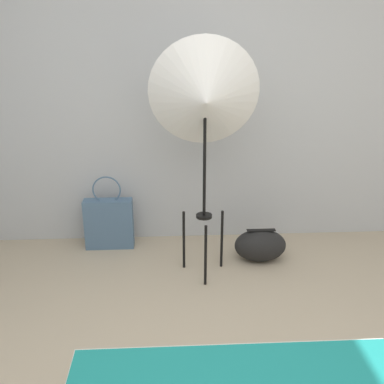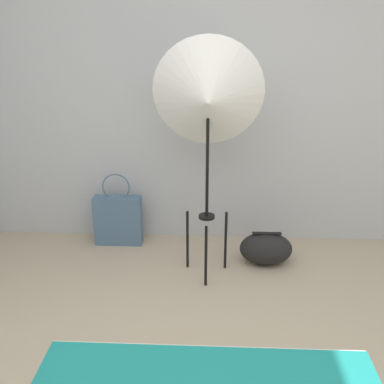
# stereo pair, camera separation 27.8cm
# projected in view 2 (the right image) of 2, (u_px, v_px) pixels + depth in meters

# --- Properties ---
(wall_back) EXTENTS (8.00, 0.05, 2.60)m
(wall_back) POSITION_uv_depth(u_px,v_px,m) (199.00, 84.00, 3.50)
(wall_back) COLOR #B7BCC1
(wall_back) RESTS_ON ground_plane
(photo_umbrella) EXTENTS (0.75, 0.36, 1.69)m
(photo_umbrella) POSITION_uv_depth(u_px,v_px,m) (208.00, 99.00, 2.90)
(photo_umbrella) COLOR black
(photo_umbrella) RESTS_ON ground_plane
(tote_bag) EXTENTS (0.39, 0.12, 0.62)m
(tote_bag) POSITION_uv_depth(u_px,v_px,m) (118.00, 219.00, 3.73)
(tote_bag) COLOR slate
(tote_bag) RESTS_ON ground_plane
(duffel_bag) EXTENTS (0.40, 0.25, 0.26)m
(duffel_bag) POSITION_uv_depth(u_px,v_px,m) (266.00, 249.00, 3.44)
(duffel_bag) COLOR black
(duffel_bag) RESTS_ON ground_plane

